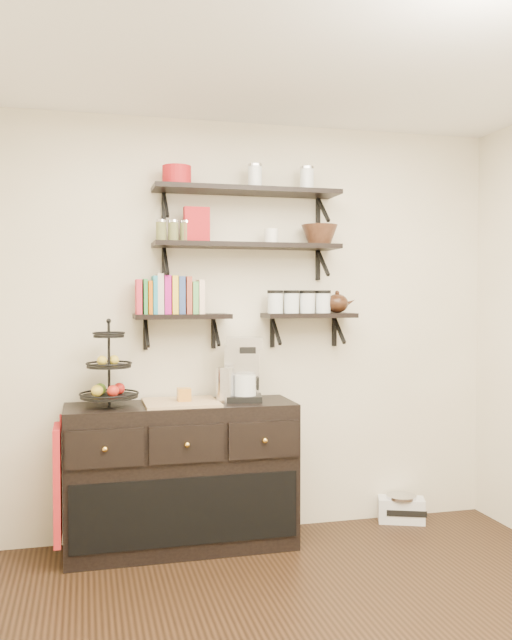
# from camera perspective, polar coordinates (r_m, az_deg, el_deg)

# --- Properties ---
(ceiling) EXTENTS (3.50, 3.50, 0.02)m
(ceiling) POSITION_cam_1_polar(r_m,az_deg,el_deg) (3.02, 7.13, 24.14)
(ceiling) COLOR white
(ceiling) RESTS_ON back_wall
(back_wall) EXTENTS (3.50, 0.02, 2.70)m
(back_wall) POSITION_cam_1_polar(r_m,az_deg,el_deg) (4.48, -1.13, -0.69)
(back_wall) COLOR #EEE4C9
(back_wall) RESTS_ON ground
(shelf_top) EXTENTS (1.20, 0.27, 0.23)m
(shelf_top) POSITION_cam_1_polar(r_m,az_deg,el_deg) (4.40, -0.75, 10.78)
(shelf_top) COLOR black
(shelf_top) RESTS_ON back_wall
(shelf_mid) EXTENTS (1.20, 0.27, 0.23)m
(shelf_mid) POSITION_cam_1_polar(r_m,az_deg,el_deg) (4.36, -0.74, 6.23)
(shelf_mid) COLOR black
(shelf_mid) RESTS_ON back_wall
(shelf_low_left) EXTENTS (0.60, 0.25, 0.23)m
(shelf_low_left) POSITION_cam_1_polar(r_m,az_deg,el_deg) (4.28, -6.25, 0.22)
(shelf_low_left) COLOR black
(shelf_low_left) RESTS_ON back_wall
(shelf_low_right) EXTENTS (0.60, 0.25, 0.23)m
(shelf_low_right) POSITION_cam_1_polar(r_m,az_deg,el_deg) (4.48, 4.45, 0.30)
(shelf_low_right) COLOR black
(shelf_low_right) RESTS_ON back_wall
(cookbooks) EXTENTS (0.40, 0.15, 0.26)m
(cookbooks) POSITION_cam_1_polar(r_m,az_deg,el_deg) (4.27, -7.14, 2.06)
(cookbooks) COLOR #BE293B
(cookbooks) RESTS_ON shelf_low_left
(glass_canisters) EXTENTS (0.43, 0.10, 0.13)m
(glass_canisters) POSITION_cam_1_polar(r_m,az_deg,el_deg) (4.46, 3.67, 1.42)
(glass_canisters) COLOR silver
(glass_canisters) RESTS_ON shelf_low_right
(sideboard) EXTENTS (1.40, 0.50, 0.92)m
(sideboard) POSITION_cam_1_polar(r_m,az_deg,el_deg) (4.31, -6.31, -12.91)
(sideboard) COLOR black
(sideboard) RESTS_ON floor
(fruit_stand) EXTENTS (0.34, 0.34, 0.50)m
(fruit_stand) POSITION_cam_1_polar(r_m,az_deg,el_deg) (4.16, -12.23, -4.76)
(fruit_stand) COLOR black
(fruit_stand) RESTS_ON sideboard
(candle) EXTENTS (0.08, 0.08, 0.08)m
(candle) POSITION_cam_1_polar(r_m,az_deg,el_deg) (4.21, -6.08, -6.26)
(candle) COLOR #B47529
(candle) RESTS_ON sideboard
(coffee_maker) EXTENTS (0.25, 0.25, 0.40)m
(coffee_maker) POSITION_cam_1_polar(r_m,az_deg,el_deg) (4.29, -1.10, -4.26)
(coffee_maker) COLOR black
(coffee_maker) RESTS_ON sideboard
(thermal_carafe) EXTENTS (0.11, 0.11, 0.22)m
(thermal_carafe) POSITION_cam_1_polar(r_m,az_deg,el_deg) (4.23, -2.63, -5.48)
(thermal_carafe) COLOR silver
(thermal_carafe) RESTS_ON sideboard
(apron) EXTENTS (0.04, 0.29, 0.67)m
(apron) POSITION_cam_1_polar(r_m,az_deg,el_deg) (4.17, -16.37, -13.10)
(apron) COLOR red
(apron) RESTS_ON sideboard
(radio) EXTENTS (0.35, 0.27, 0.19)m
(radio) POSITION_cam_1_polar(r_m,az_deg,el_deg) (4.96, 12.14, -15.27)
(radio) COLOR silver
(radio) RESTS_ON floor
(recipe_box) EXTENTS (0.16, 0.06, 0.22)m
(recipe_box) POSITION_cam_1_polar(r_m,az_deg,el_deg) (4.30, -5.03, 7.99)
(recipe_box) COLOR maroon
(recipe_box) RESTS_ON shelf_mid
(walnut_bowl) EXTENTS (0.24, 0.24, 0.13)m
(walnut_bowl) POSITION_cam_1_polar(r_m,az_deg,el_deg) (4.50, 5.37, 7.15)
(walnut_bowl) COLOR black
(walnut_bowl) RESTS_ON shelf_mid
(ramekins) EXTENTS (0.09, 0.09, 0.10)m
(ramekins) POSITION_cam_1_polar(r_m,az_deg,el_deg) (4.40, 1.29, 7.06)
(ramekins) COLOR white
(ramekins) RESTS_ON shelf_mid
(teapot) EXTENTS (0.20, 0.16, 0.15)m
(teapot) POSITION_cam_1_polar(r_m,az_deg,el_deg) (4.54, 6.85, 1.54)
(teapot) COLOR black
(teapot) RESTS_ON shelf_low_right
(red_pot) EXTENTS (0.18, 0.18, 0.12)m
(red_pot) POSITION_cam_1_polar(r_m,az_deg,el_deg) (4.33, -6.69, 11.97)
(red_pot) COLOR maroon
(red_pot) RESTS_ON shelf_top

